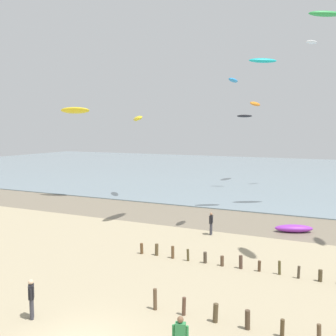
{
  "coord_description": "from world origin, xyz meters",
  "views": [
    {
      "loc": [
        8.82,
        -10.98,
        8.04
      ],
      "look_at": [
        -1.8,
        11.5,
        5.49
      ],
      "focal_mm": 41.7,
      "sensor_mm": 36.0,
      "label": 1
    }
  ],
  "objects": [
    {
      "name": "wet_sand_strip",
      "position": [
        0.0,
        21.52,
        0.0
      ],
      "size": [
        120.0,
        8.04,
        0.01
      ],
      "primitive_type": "cube",
      "color": "#7A6D59",
      "rests_on": "ground"
    },
    {
      "name": "sea",
      "position": [
        0.0,
        60.55,
        0.05
      ],
      "size": [
        160.0,
        70.0,
        0.1
      ],
      "primitive_type": "cube",
      "color": "gray",
      "rests_on": "ground"
    },
    {
      "name": "groyne_mid",
      "position": [
        3.87,
        10.39,
        0.35
      ],
      "size": [
        15.27,
        0.37,
        0.82
      ],
      "color": "brown",
      "rests_on": "ground"
    },
    {
      "name": "person_mid_beach",
      "position": [
        -0.56,
        16.49,
        0.92
      ],
      "size": [
        0.25,
        0.57,
        1.71
      ],
      "color": "#383842",
      "rests_on": "ground"
    },
    {
      "name": "person_by_waterline",
      "position": [
        -3.15,
        0.85,
        0.92
      ],
      "size": [
        0.4,
        0.46,
        1.71
      ],
      "color": "#383842",
      "rests_on": "ground"
    },
    {
      "name": "grounded_kite",
      "position": [
        5.01,
        19.96,
        0.29
      ],
      "size": [
        3.08,
        2.04,
        0.58
      ],
      "primitive_type": "ellipsoid",
      "rotation": [
        0.0,
        0.0,
        3.52
      ],
      "color": "purple",
      "rests_on": "ground"
    },
    {
      "name": "kite_aloft_0",
      "position": [
        3.51,
        43.78,
        19.12
      ],
      "size": [
        1.72,
        1.99,
        0.56
      ],
      "primitive_type": "ellipsoid",
      "rotation": [
        -0.46,
        0.0,
        0.94
      ],
      "color": "white"
    },
    {
      "name": "kite_aloft_1",
      "position": [
        6.0,
        29.61,
        18.74
      ],
      "size": [
        3.37,
        2.68,
        0.65
      ],
      "primitive_type": "ellipsoid",
      "rotation": [
        -0.12,
        0.0,
        3.7
      ],
      "color": "green"
    },
    {
      "name": "kite_aloft_2",
      "position": [
        -13.46,
        28.1,
        9.14
      ],
      "size": [
        2.79,
        3.04,
        0.85
      ],
      "primitive_type": "ellipsoid",
      "rotation": [
        -0.43,
        0.0,
        2.26
      ],
      "color": "yellow"
    },
    {
      "name": "kite_aloft_6",
      "position": [
        0.97,
        26.29,
        14.29
      ],
      "size": [
        2.76,
        2.23,
        0.57
      ],
      "primitive_type": "ellipsoid",
      "rotation": [
        0.18,
        0.0,
        0.57
      ],
      "color": "#19B2B7"
    },
    {
      "name": "kite_aloft_8",
      "position": [
        0.42,
        18.43,
        11.67
      ],
      "size": [
        0.72,
        1.85,
        0.42
      ],
      "primitive_type": "ellipsoid",
      "rotation": [
        -0.23,
        0.0,
        4.76
      ],
      "color": "#2384D1"
    },
    {
      "name": "kite_aloft_9",
      "position": [
        -19.71,
        24.76,
        10.04
      ],
      "size": [
        3.69,
        1.97,
        1.01
      ],
      "primitive_type": "ellipsoid",
      "rotation": [
        0.48,
        0.0,
        3.36
      ],
      "color": "yellow"
    },
    {
      "name": "kite_aloft_10",
      "position": [
        -4.01,
        39.52,
        9.61
      ],
      "size": [
        2.07,
        1.27,
        0.48
      ],
      "primitive_type": "ellipsoid",
      "rotation": [
        -0.28,
        0.0,
        0.32
      ],
      "color": "black"
    },
    {
      "name": "kite_aloft_11",
      "position": [
        -4.38,
        47.08,
        11.59
      ],
      "size": [
        1.55,
        3.6,
        0.93
      ],
      "primitive_type": "ellipsoid",
      "rotation": [
        0.37,
        0.0,
        1.48
      ],
      "color": "orange"
    }
  ]
}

